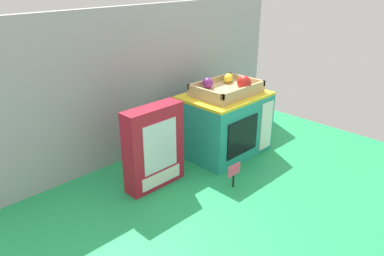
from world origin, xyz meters
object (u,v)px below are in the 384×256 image
at_px(price_sign, 234,172).
at_px(loose_toy_apple, 266,129).
at_px(toy_microwave, 224,123).
at_px(cookie_set_box, 154,147).
at_px(food_groups_crate, 228,88).

xyz_separation_m(price_sign, loose_toy_apple, (0.52, 0.21, -0.04)).
relative_size(toy_microwave, loose_toy_apple, 6.40).
height_order(cookie_set_box, price_sign, cookie_set_box).
bearing_deg(price_sign, toy_microwave, 47.93).
bearing_deg(cookie_set_box, food_groups_crate, 0.13).
bearing_deg(loose_toy_apple, price_sign, -157.81).
height_order(toy_microwave, price_sign, toy_microwave).
bearing_deg(loose_toy_apple, toy_microwave, 175.34).
bearing_deg(toy_microwave, price_sign, -132.07).
bearing_deg(food_groups_crate, cookie_set_box, -179.87).
bearing_deg(cookie_set_box, loose_toy_apple, -1.72).
xyz_separation_m(toy_microwave, loose_toy_apple, (0.31, -0.02, -0.11)).
relative_size(cookie_set_box, loose_toy_apple, 5.59).
bearing_deg(cookie_set_box, toy_microwave, 0.44).
bearing_deg(price_sign, cookie_set_box, 131.18).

